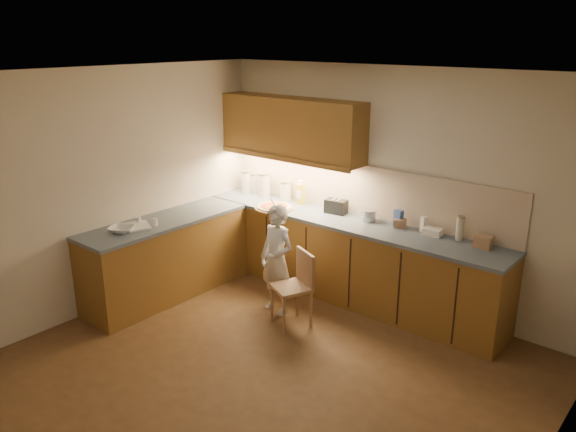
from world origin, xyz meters
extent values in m
plane|color=#52361C|center=(0.00, 0.00, 0.00)|extent=(4.50, 4.50, 0.00)
cube|color=beige|center=(0.00, 2.00, 1.30)|extent=(4.50, 0.04, 2.60)
cube|color=beige|center=(0.00, -2.00, 1.30)|extent=(4.50, 0.04, 2.60)
cube|color=beige|center=(-2.25, 0.00, 1.30)|extent=(0.04, 4.00, 2.60)
cube|color=beige|center=(2.25, 0.00, 1.30)|extent=(0.04, 4.00, 2.60)
cube|color=white|center=(0.00, 0.00, 2.60)|extent=(4.50, 4.00, 0.04)
cube|color=olive|center=(-0.38, 1.70, 0.44)|extent=(3.75, 0.60, 0.88)
cube|color=olive|center=(-1.95, 0.40, 0.44)|extent=(0.60, 2.00, 0.88)
cube|color=#4B5C6C|center=(-0.37, 1.70, 0.90)|extent=(3.77, 0.62, 0.04)
cube|color=#4B5C6C|center=(-1.95, 0.40, 0.90)|extent=(0.62, 2.02, 0.04)
cube|color=black|center=(-1.90, 1.40, 0.44)|extent=(0.02, 0.01, 0.80)
cube|color=black|center=(-1.30, 1.40, 0.44)|extent=(0.02, 0.01, 0.80)
cube|color=black|center=(-0.70, 1.40, 0.44)|extent=(0.02, 0.01, 0.80)
cube|color=black|center=(-0.10, 1.40, 0.44)|extent=(0.02, 0.01, 0.80)
cube|color=black|center=(0.50, 1.40, 0.44)|extent=(0.02, 0.01, 0.80)
cube|color=black|center=(1.10, 1.40, 0.44)|extent=(0.02, 0.01, 0.80)
cube|color=beige|center=(-0.38, 1.99, 1.21)|extent=(3.75, 0.02, 0.58)
cube|color=olive|center=(-1.27, 1.82, 1.85)|extent=(1.95, 0.35, 0.70)
cube|color=olive|center=(-1.27, 1.65, 1.50)|extent=(1.95, 0.02, 0.06)
cylinder|color=#A37B51|center=(-1.26, 1.49, 0.93)|extent=(0.46, 0.46, 0.02)
cylinder|color=beige|center=(-1.26, 1.49, 0.95)|extent=(0.40, 0.40, 0.02)
cylinder|color=#AD3817|center=(-1.26, 1.49, 0.96)|extent=(0.32, 0.32, 0.01)
sphere|color=white|center=(-1.21, 1.45, 0.98)|extent=(0.06, 0.06, 0.06)
cylinder|color=white|center=(-1.17, 1.40, 1.01)|extent=(0.07, 0.10, 0.18)
imported|color=white|center=(-0.71, 0.90, 0.60)|extent=(0.47, 0.33, 1.20)
cylinder|color=tan|center=(-0.59, 0.69, 0.20)|extent=(0.03, 0.03, 0.40)
cylinder|color=tan|center=(-0.32, 0.56, 0.20)|extent=(0.03, 0.03, 0.40)
cylinder|color=tan|center=(-0.47, 0.96, 0.20)|extent=(0.03, 0.03, 0.40)
cylinder|color=tan|center=(-0.19, 0.84, 0.20)|extent=(0.03, 0.03, 0.40)
cube|color=tan|center=(-0.39, 0.76, 0.42)|extent=(0.47, 0.47, 0.04)
cube|color=tan|center=(-0.33, 0.91, 0.61)|extent=(0.34, 0.17, 0.36)
imported|color=white|center=(-1.95, -0.16, 0.95)|extent=(0.33, 0.33, 0.06)
cylinder|color=silver|center=(-2.03, 1.82, 1.06)|extent=(0.14, 0.14, 0.27)
cylinder|color=gray|center=(-2.03, 1.82, 1.20)|extent=(0.15, 0.15, 0.02)
cylinder|color=silver|center=(-1.94, 1.90, 1.04)|extent=(0.14, 0.14, 0.24)
cylinder|color=tan|center=(-1.94, 1.90, 1.17)|extent=(0.15, 0.15, 0.02)
cylinder|color=silver|center=(-1.73, 1.84, 1.06)|extent=(0.15, 0.15, 0.28)
cylinder|color=gray|center=(-1.73, 1.84, 1.21)|extent=(0.16, 0.16, 0.02)
cylinder|color=white|center=(-1.41, 1.89, 1.03)|extent=(0.14, 0.14, 0.22)
cylinder|color=tan|center=(-1.41, 1.89, 1.15)|extent=(0.15, 0.15, 0.02)
cube|color=gold|center=(-1.15, 1.86, 1.04)|extent=(0.10, 0.08, 0.25)
cube|color=silver|center=(-1.15, 1.86, 1.19)|extent=(0.07, 0.05, 0.04)
cube|color=black|center=(-0.60, 1.83, 1.00)|extent=(0.27, 0.18, 0.16)
cube|color=#BBBBC0|center=(-0.63, 1.83, 1.08)|extent=(0.04, 0.11, 0.00)
cube|color=#BBBBC0|center=(-0.57, 1.83, 1.08)|extent=(0.04, 0.11, 0.00)
cylinder|color=#ABACB0|center=(-0.16, 1.83, 0.98)|extent=(0.16, 0.16, 0.12)
cylinder|color=#ABACB0|center=(-0.16, 1.83, 1.05)|extent=(0.17, 0.17, 0.01)
cube|color=#34549E|center=(0.19, 1.88, 1.01)|extent=(0.10, 0.08, 0.18)
cube|color=#9D7154|center=(0.22, 1.86, 0.97)|extent=(0.16, 0.14, 0.09)
cube|color=white|center=(0.48, 1.89, 1.00)|extent=(0.07, 0.07, 0.17)
cube|color=white|center=(0.60, 1.86, 0.96)|extent=(0.19, 0.14, 0.07)
cylinder|color=silver|center=(0.87, 1.89, 1.04)|extent=(0.08, 0.08, 0.24)
cylinder|color=gray|center=(0.87, 1.89, 1.17)|extent=(0.08, 0.08, 0.02)
cube|color=tan|center=(1.14, 1.84, 0.98)|extent=(0.16, 0.13, 0.13)
cube|color=white|center=(-1.95, 0.05, 0.93)|extent=(0.38, 0.35, 0.02)
cylinder|color=white|center=(-2.05, 0.13, 0.96)|extent=(0.06, 0.06, 0.07)
cylinder|color=silver|center=(-1.85, 0.20, 0.96)|extent=(0.07, 0.07, 0.08)
camera|label=1|loc=(2.95, -3.29, 2.90)|focal=35.00mm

